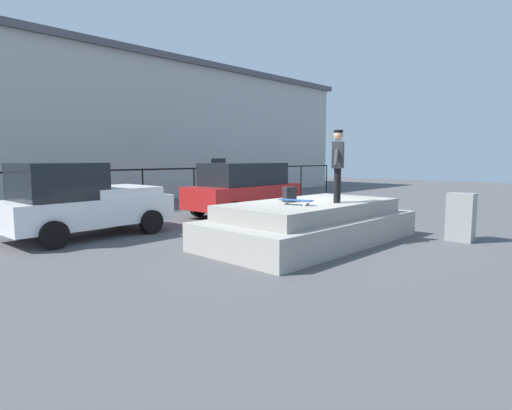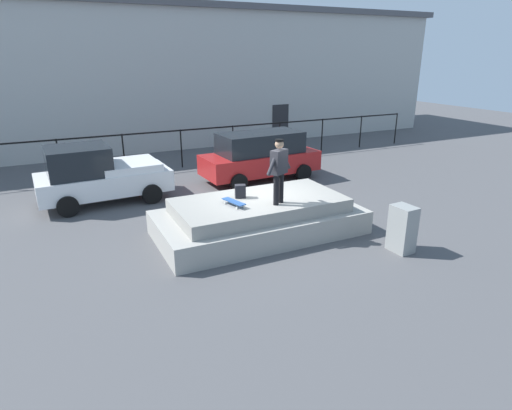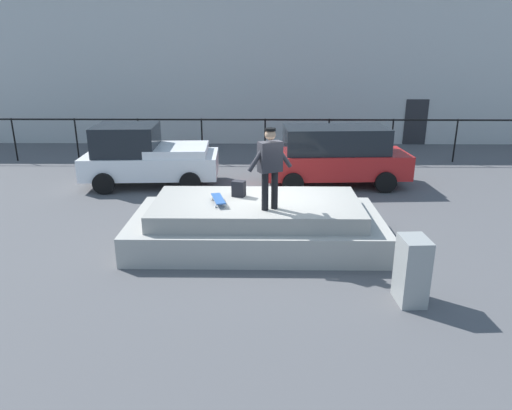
{
  "view_description": "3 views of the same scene",
  "coord_description": "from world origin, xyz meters",
  "views": [
    {
      "loc": [
        -8.28,
        -6.21,
        2.02
      ],
      "look_at": [
        -0.77,
        1.05,
        0.85
      ],
      "focal_mm": 29.32,
      "sensor_mm": 36.0,
      "label": 1
    },
    {
      "loc": [
        -5.07,
        -10.0,
        4.65
      ],
      "look_at": [
        -0.06,
        0.28,
        0.62
      ],
      "focal_mm": 30.18,
      "sensor_mm": 36.0,
      "label": 2
    },
    {
      "loc": [
        -0.1,
        -10.0,
        4.17
      ],
      "look_at": [
        -0.25,
        1.06,
        0.45
      ],
      "focal_mm": 32.96,
      "sensor_mm": 36.0,
      "label": 3
    }
  ],
  "objects": [
    {
      "name": "skateboard",
      "position": [
        -1.04,
        -0.44,
        1.09
      ],
      "size": [
        0.39,
        0.79,
        0.12
      ],
      "color": "#264C8C",
      "rests_on": "concrete_ledge"
    },
    {
      "name": "ground_plane",
      "position": [
        0.0,
        0.0,
        0.0
      ],
      "size": [
        60.0,
        60.0,
        0.0
      ],
      "primitive_type": "plane",
      "color": "#4C4C4F"
    },
    {
      "name": "concrete_ledge",
      "position": [
        -0.22,
        -0.25,
        0.45
      ],
      "size": [
        5.5,
        2.77,
        0.99
      ],
      "color": "#9E9B93",
      "rests_on": "ground_plane"
    },
    {
      "name": "backpack",
      "position": [
        -0.63,
        0.08,
        1.16
      ],
      "size": [
        0.33,
        0.28,
        0.36
      ],
      "primitive_type": "cube",
      "rotation": [
        0.0,
        0.0,
        2.83
      ],
      "color": "black",
      "rests_on": "concrete_ledge"
    },
    {
      "name": "fence_row",
      "position": [
        0.0,
        7.69,
        1.18
      ],
      "size": [
        24.06,
        0.06,
        1.64
      ],
      "color": "black",
      "rests_on": "ground_plane"
    },
    {
      "name": "utility_box",
      "position": [
        2.44,
        -2.8,
        0.59
      ],
      "size": [
        0.48,
        0.63,
        1.18
      ],
      "primitive_type": "cube",
      "rotation": [
        0.0,
        0.0,
        0.06
      ],
      "color": "gray",
      "rests_on": "ground_plane"
    },
    {
      "name": "skateboarder",
      "position": [
        0.06,
        -0.8,
        1.96
      ],
      "size": [
        0.94,
        0.54,
        1.68
      ],
      "color": "black",
      "rests_on": "concrete_ledge"
    },
    {
      "name": "warehouse_building",
      "position": [
        0.0,
        15.16,
        3.52
      ],
      "size": [
        34.46,
        8.37,
        7.03
      ],
      "color": "#B2B2AD",
      "rests_on": "ground_plane"
    },
    {
      "name": "car_red_hatchback_mid",
      "position": [
        2.17,
        4.47,
        0.97
      ],
      "size": [
        4.6,
        2.21,
        1.85
      ],
      "color": "#B21E1E",
      "rests_on": "ground_plane"
    },
    {
      "name": "car_white_pickup_near",
      "position": [
        -3.75,
        4.41,
        0.93
      ],
      "size": [
        4.23,
        2.31,
        1.91
      ],
      "color": "white",
      "rests_on": "ground_plane"
    }
  ]
}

